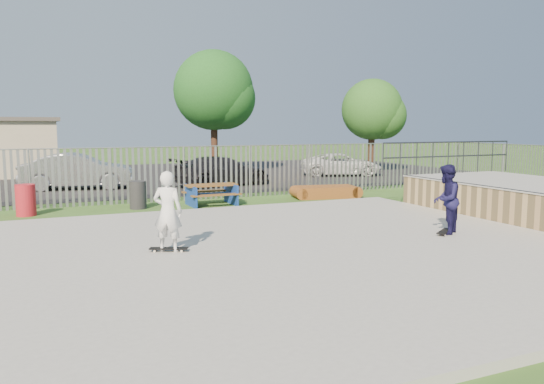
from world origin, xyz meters
name	(u,v)px	position (x,y,z in m)	size (l,w,h in m)	color
ground	(245,258)	(0.00, 0.00, 0.00)	(120.00, 120.00, 0.00)	#2F4E1B
concrete_slab	(245,255)	(0.00, 0.00, 0.07)	(15.00, 12.00, 0.15)	gray
quarter_pipe	(531,200)	(9.50, 1.04, 0.56)	(5.50, 7.05, 2.19)	tan
fence	(222,186)	(1.00, 4.59, 1.00)	(26.04, 16.02, 2.00)	gray
picnic_table	(211,194)	(1.56, 7.47, 0.38)	(1.78, 1.47, 0.74)	brown
funbox	(326,192)	(6.20, 7.60, 0.22)	(2.36, 1.47, 0.44)	brown
trash_bin_red	(26,200)	(-4.32, 7.66, 0.49)	(0.58, 0.58, 0.97)	#B41B27
trash_bin_grey	(138,195)	(-0.92, 7.70, 0.46)	(0.56, 0.56, 0.93)	#252528
parking_lot	(120,177)	(0.00, 19.00, 0.01)	(40.00, 18.00, 0.02)	black
car_silver	(78,171)	(-2.37, 14.23, 0.80)	(1.64, 4.71, 1.55)	#ADAEB2
car_dark	(222,171)	(3.79, 13.01, 0.69)	(1.88, 4.62, 1.34)	black
car_white	(341,164)	(11.34, 15.03, 0.63)	(2.03, 4.39, 1.22)	white
tree_mid	(214,91)	(5.47, 19.51, 4.76)	(4.58, 4.58, 7.07)	#402719
tree_right	(372,110)	(14.02, 16.11, 3.67)	(3.54, 3.54, 5.47)	#402819
skateboard_a	(444,232)	(5.11, -0.24, 0.19)	(0.77, 0.62, 0.08)	black
skateboard_b	(169,250)	(-1.46, 0.64, 0.19)	(0.82, 0.49, 0.08)	black
skater_navy	(446,199)	(5.11, -0.24, 1.00)	(0.82, 0.64, 1.70)	#141239
skater_white	(168,212)	(-1.46, 0.64, 1.00)	(0.62, 0.41, 1.70)	white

